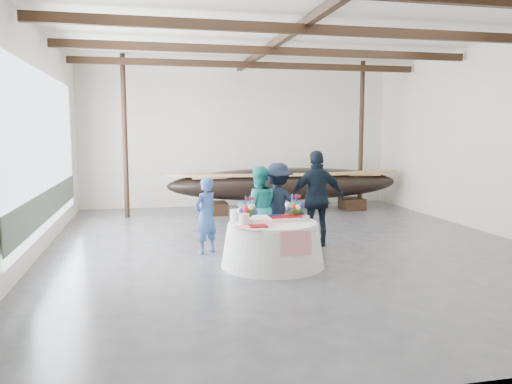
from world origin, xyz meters
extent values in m
cube|color=#3D3D42|center=(0.00, 0.00, 0.00)|extent=(10.00, 12.00, 0.01)
cube|color=silver|center=(0.00, 6.00, 2.25)|extent=(10.00, 0.02, 4.50)
cube|color=silver|center=(0.00, -6.00, 2.25)|extent=(10.00, 0.02, 4.50)
cube|color=silver|center=(-5.00, 0.00, 2.25)|extent=(0.02, 12.00, 4.50)
cube|color=silver|center=(5.00, 0.00, 2.25)|extent=(0.02, 12.00, 4.50)
cube|color=white|center=(0.00, 0.00, 4.50)|extent=(10.00, 12.00, 0.01)
cube|color=black|center=(0.00, -1.00, 4.25)|extent=(9.80, 0.12, 0.18)
cube|color=black|center=(0.00, 1.50, 4.25)|extent=(9.80, 0.12, 0.18)
cube|color=black|center=(0.00, 4.00, 4.25)|extent=(9.80, 0.12, 0.18)
cube|color=black|center=(0.00, 0.00, 4.38)|extent=(0.15, 11.76, 0.15)
cylinder|color=black|center=(-3.50, 4.31, 2.25)|extent=(0.14, 0.14, 4.50)
cylinder|color=black|center=(3.50, 4.31, 2.25)|extent=(0.14, 0.14, 4.50)
cube|color=silver|center=(-4.95, 1.00, 2.00)|extent=(0.02, 7.00, 3.20)
cube|color=#596654|center=(-4.94, 1.00, 0.90)|extent=(0.02, 7.00, 0.60)
cube|color=black|center=(-0.99, 4.31, 0.18)|extent=(0.62, 0.80, 0.35)
cube|color=black|center=(3.25, 4.31, 0.18)|extent=(0.62, 0.80, 0.35)
ellipsoid|color=black|center=(1.13, 4.31, 0.84)|extent=(7.07, 1.41, 0.97)
cube|color=#9E7A4C|center=(1.13, 4.31, 1.10)|extent=(5.65, 0.93, 0.05)
cone|color=silver|center=(-0.75, -1.48, 0.38)|extent=(1.85, 1.85, 0.76)
cylinder|color=silver|center=(-0.75, -1.48, 0.77)|extent=(1.57, 1.57, 0.04)
cube|color=red|center=(-0.75, -1.48, 0.80)|extent=(1.65, 1.54, 0.01)
cube|color=white|center=(-0.49, -1.39, 0.83)|extent=(0.60, 0.40, 0.07)
cylinder|color=white|center=(-1.30, -1.63, 0.89)|extent=(0.18, 0.18, 0.19)
cylinder|color=white|center=(-1.38, -1.16, 0.89)|extent=(0.18, 0.18, 0.19)
cube|color=maroon|center=(-1.12, -1.90, 0.81)|extent=(0.30, 0.24, 0.03)
cone|color=silver|center=(-0.15, -1.60, 0.85)|extent=(0.09, 0.09, 0.12)
imported|color=#2B4B8A|center=(-1.82, -0.30, 0.75)|extent=(0.65, 0.62, 1.51)
imported|color=teal|center=(-0.75, -0.26, 0.85)|extent=(0.84, 0.66, 1.71)
imported|color=black|center=(-0.29, -0.08, 0.88)|extent=(1.30, 1.06, 1.76)
imported|color=black|center=(0.53, -0.19, 1.01)|extent=(1.19, 0.51, 2.01)
camera|label=1|loc=(-2.91, -9.97, 2.39)|focal=35.00mm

